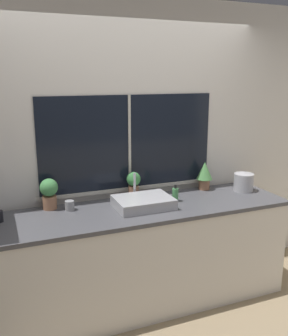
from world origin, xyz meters
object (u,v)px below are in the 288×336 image
object	(u,v)px
sink	(143,202)
potted_plant_center	(133,183)
potted_plant_left	(49,192)
potted_plant_right	(205,174)
soap_bottle	(175,194)
mug_grey	(70,206)
kettle	(244,182)

from	to	relation	value
sink	potted_plant_center	world-z (taller)	sink
potted_plant_center	potted_plant_left	bearing A→B (deg)	180.00
potted_plant_right	soap_bottle	distance (m)	0.50
soap_bottle	mug_grey	size ratio (longest dim) A/B	1.89
potted_plant_left	soap_bottle	xyz separation A→B (m)	(1.08, -0.23, -0.08)
potted_plant_right	soap_bottle	size ratio (longest dim) A/B	1.79
sink	potted_plant_left	world-z (taller)	potted_plant_left
potted_plant_right	mug_grey	size ratio (longest dim) A/B	3.38
sink	soap_bottle	world-z (taller)	sink
potted_plant_left	sink	bearing A→B (deg)	-19.33
potted_plant_center	kettle	xyz separation A→B (m)	(1.08, -0.19, -0.05)
soap_bottle	sink	bearing A→B (deg)	-173.51
potted_plant_left	kettle	distance (m)	1.85
potted_plant_left	potted_plant_center	size ratio (longest dim) A/B	1.07
potted_plant_center	sink	bearing A→B (deg)	-92.01
potted_plant_right	sink	bearing A→B (deg)	-160.92
potted_plant_center	potted_plant_right	size ratio (longest dim) A/B	0.89
sink	potted_plant_right	world-z (taller)	potted_plant_right
sink	potted_plant_left	xyz separation A→B (m)	(-0.75, 0.26, 0.10)
kettle	potted_plant_center	bearing A→B (deg)	169.93
mug_grey	kettle	distance (m)	1.69
potted_plant_right	kettle	world-z (taller)	potted_plant_right
sink	potted_plant_right	bearing A→B (deg)	19.08
mug_grey	kettle	xyz separation A→B (m)	(1.69, -0.09, 0.05)
sink	mug_grey	xyz separation A→B (m)	(-0.60, 0.17, -0.00)
potted_plant_center	soap_bottle	bearing A→B (deg)	-35.52
sink	potted_plant_right	size ratio (longest dim) A/B	1.74
potted_plant_right	mug_grey	xyz separation A→B (m)	(-1.36, -0.10, -0.12)
soap_bottle	kettle	bearing A→B (deg)	2.56
potted_plant_left	mug_grey	distance (m)	0.21
potted_plant_right	soap_bottle	bearing A→B (deg)	-152.52
potted_plant_left	kettle	xyz separation A→B (m)	(1.84, -0.19, -0.05)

